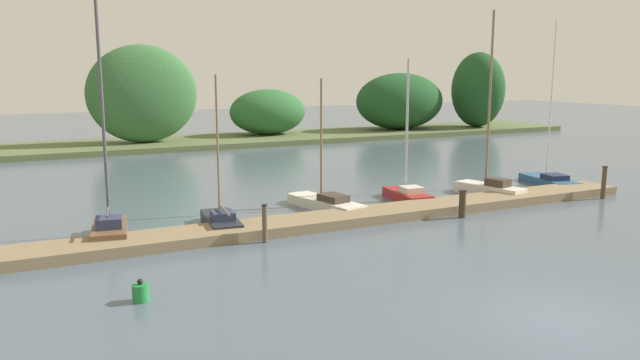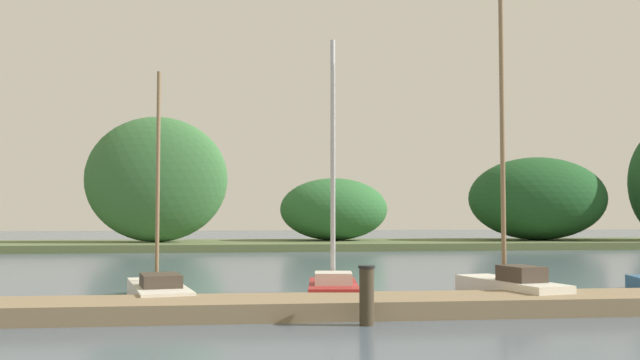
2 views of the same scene
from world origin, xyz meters
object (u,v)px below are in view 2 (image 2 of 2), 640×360
sailboat_4 (333,284)px  sailboat_5 (508,281)px  mooring_piling_2 (367,295)px  sailboat_3 (157,289)px

sailboat_4 → sailboat_5: 3.91m
sailboat_4 → mooring_piling_2: 3.53m
sailboat_5 → mooring_piling_2: (-3.71, -2.73, 0.05)m
sailboat_3 → sailboat_5: sailboat_5 is taller
sailboat_5 → mooring_piling_2: size_ratio=7.67×
sailboat_3 → sailboat_4: 3.93m
sailboat_5 → sailboat_3: bearing=69.8°
sailboat_4 → mooring_piling_2: bearing=-171.3°
sailboat_5 → mooring_piling_2: bearing=112.9°
sailboat_4 → mooring_piling_2: sailboat_4 is taller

